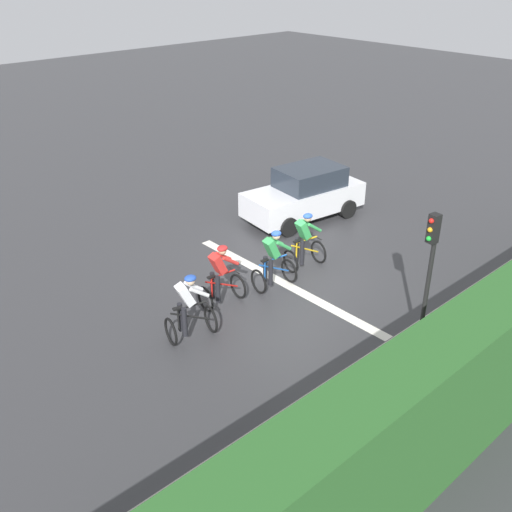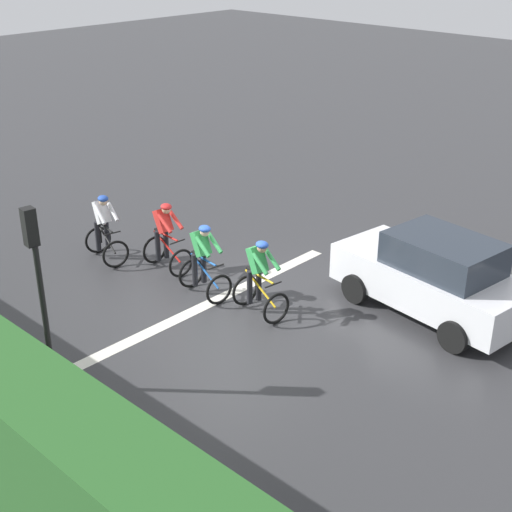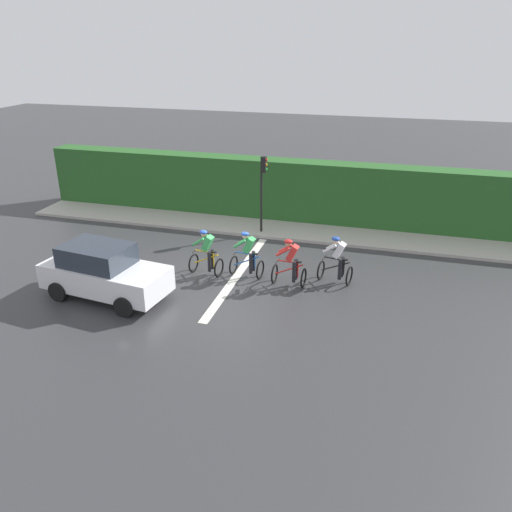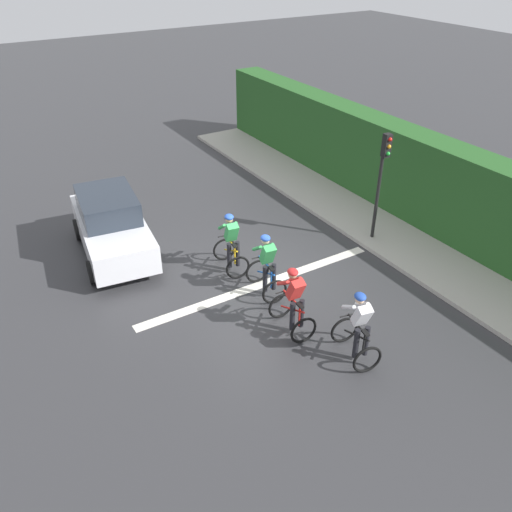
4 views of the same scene
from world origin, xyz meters
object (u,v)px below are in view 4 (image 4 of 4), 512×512
Objects in this scene: cyclist_mid at (267,267)px; traffic_light_near_crossing at (382,172)px; cyclist_lead at (358,329)px; cyclist_fourth at (231,245)px; car_white at (112,225)px; cyclist_second at (294,303)px.

traffic_light_near_crossing is (-4.17, -0.58, 1.43)m from cyclist_mid.
cyclist_lead is 3.07m from cyclist_mid.
cyclist_mid and cyclist_fourth have the same top height.
cyclist_mid is 0.39× the size of car_white.
car_white is (2.66, -4.02, 0.08)m from cyclist_mid.
cyclist_second is at bearing 25.87° from traffic_light_near_crossing.
cyclist_fourth is 3.55m from car_white.
car_white is at bearing -56.53° from cyclist_mid.
cyclist_lead is 7.69m from car_white.
cyclist_lead is at bearing 113.24° from car_white.
cyclist_second is 1.00× the size of cyclist_fourth.
cyclist_lead and cyclist_fourth have the same top height.
cyclist_mid is 1.00× the size of cyclist_fourth.
cyclist_fourth is (0.60, -4.48, 0.00)m from cyclist_lead.
cyclist_second is at bearing 89.05° from cyclist_fourth.
cyclist_fourth is at bearing -90.95° from cyclist_second.
car_white is at bearing -26.72° from traffic_light_near_crossing.
car_white reaches higher than cyclist_second.
car_white reaches higher than cyclist_fourth.
cyclist_second is at bearing 80.05° from cyclist_mid.
cyclist_fourth is (0.23, -1.43, 0.00)m from cyclist_mid.
cyclist_mid is at bearing -99.95° from cyclist_second.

